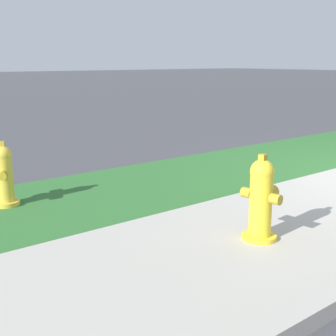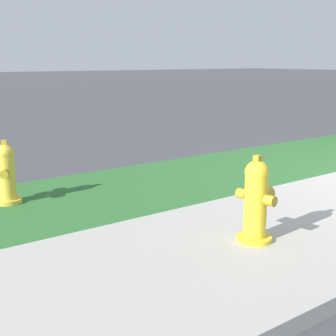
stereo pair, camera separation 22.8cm
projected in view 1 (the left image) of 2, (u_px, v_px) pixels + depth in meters
grass_verge at (290, 155)px, 7.68m from camera, size 18.00×2.04×0.01m
fire_hydrant_by_grass_verge at (261, 200)px, 3.99m from camera, size 0.35×0.38×0.76m
fire_hydrant_across_street at (3, 175)px, 4.97m from camera, size 0.34×0.37×0.70m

